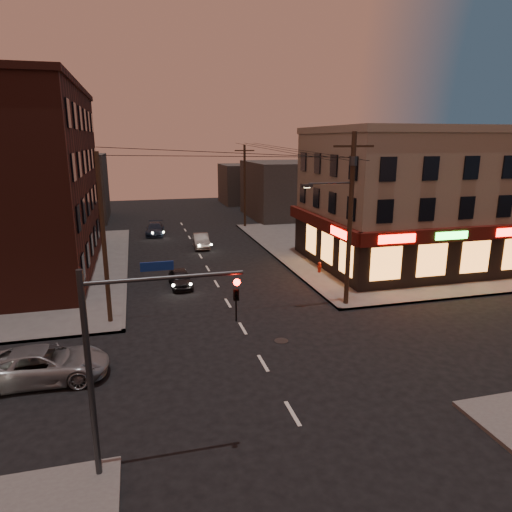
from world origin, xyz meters
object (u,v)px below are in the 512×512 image
object	(u,v)px
sedan_near	(180,278)
sedan_far	(155,229)
sedan_mid	(201,241)
suv_cross	(43,365)
fire_hydrant	(319,267)

from	to	relation	value
sedan_near	sedan_far	xyz separation A→B (m)	(-0.86, 18.19, 0.04)
sedan_near	sedan_mid	xyz separation A→B (m)	(3.01, 11.23, 0.04)
suv_cross	sedan_near	distance (m)	13.02
suv_cross	sedan_mid	world-z (taller)	suv_cross
sedan_far	fire_hydrant	size ratio (longest dim) A/B	5.52
sedan_near	sedan_far	world-z (taller)	sedan_far
sedan_near	sedan_mid	size ratio (longest dim) A/B	0.90
sedan_far	sedan_near	bearing A→B (deg)	-81.63
suv_cross	sedan_mid	distance (m)	24.41
sedan_mid	fire_hydrant	bearing A→B (deg)	-53.23
suv_cross	sedan_near	size ratio (longest dim) A/B	1.50
sedan_far	fire_hydrant	world-z (taller)	sedan_far
sedan_near	fire_hydrant	world-z (taller)	sedan_near
sedan_far	suv_cross	bearing A→B (deg)	-95.56
suv_cross	sedan_mid	xyz separation A→B (m)	(9.69, 22.40, -0.09)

